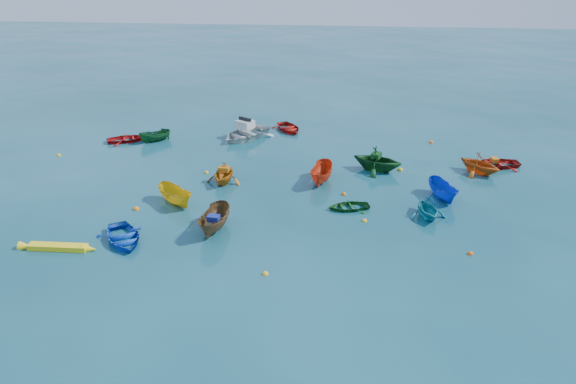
# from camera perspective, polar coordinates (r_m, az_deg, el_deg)

# --- Properties ---
(ground) EXTENTS (160.00, 160.00, 0.00)m
(ground) POSITION_cam_1_polar(r_m,az_deg,el_deg) (28.92, -1.01, -4.76)
(ground) COLOR #093C44
(ground) RESTS_ON ground
(dinghy_blue_sw) EXTENTS (3.76, 4.04, 0.68)m
(dinghy_blue_sw) POSITION_cam_1_polar(r_m,az_deg,el_deg) (29.87, -16.35, -4.83)
(dinghy_blue_sw) COLOR #0F42BC
(dinghy_blue_sw) RESTS_ON ground
(sampan_brown_mid) EXTENTS (1.59, 3.42, 1.28)m
(sampan_brown_mid) POSITION_cam_1_polar(r_m,az_deg,el_deg) (29.97, -7.40, -3.88)
(sampan_brown_mid) COLOR brown
(sampan_brown_mid) RESTS_ON ground
(dinghy_orange_w) EXTENTS (2.52, 2.85, 1.40)m
(dinghy_orange_w) POSITION_cam_1_polar(r_m,az_deg,el_deg) (35.83, -6.49, 1.02)
(dinghy_orange_w) COLOR #CB6F13
(dinghy_orange_w) RESTS_ON ground
(sampan_yellow_mid) EXTENTS (3.03, 2.95, 1.19)m
(sampan_yellow_mid) POSITION_cam_1_polar(r_m,az_deg,el_deg) (33.28, -11.26, -1.19)
(sampan_yellow_mid) COLOR gold
(sampan_yellow_mid) RESTS_ON ground
(dinghy_green_e) EXTENTS (2.73, 2.24, 0.49)m
(dinghy_green_e) POSITION_cam_1_polar(r_m,az_deg,el_deg) (32.24, 6.15, -1.70)
(dinghy_green_e) COLOR #13521B
(dinghy_green_e) RESTS_ON ground
(dinghy_cyan_se) EXTENTS (2.57, 2.82, 1.28)m
(dinghy_cyan_se) POSITION_cam_1_polar(r_m,az_deg,el_deg) (32.09, 13.92, -2.44)
(dinghy_cyan_se) COLOR teal
(dinghy_cyan_se) RESTS_ON ground
(dinghy_red_nw) EXTENTS (3.52, 3.11, 0.60)m
(dinghy_red_nw) POSITION_cam_1_polar(r_m,az_deg,el_deg) (44.73, -16.03, 4.97)
(dinghy_red_nw) COLOR #B60F10
(dinghy_red_nw) RESTS_ON ground
(sampan_orange_n) EXTENTS (1.68, 3.39, 1.26)m
(sampan_orange_n) POSITION_cam_1_polar(r_m,az_deg,el_deg) (35.68, 3.44, 1.03)
(sampan_orange_n) COLOR red
(sampan_orange_n) RESTS_ON ground
(dinghy_green_n) EXTENTS (4.11, 3.86, 1.74)m
(dinghy_green_n) POSITION_cam_1_polar(r_m,az_deg,el_deg) (37.89, 9.00, 2.18)
(dinghy_green_n) COLOR #0F4218
(dinghy_green_n) RESTS_ON ground
(dinghy_red_ne) EXTENTS (3.49, 2.73, 0.66)m
(dinghy_red_ne) POSITION_cam_1_polar(r_m,az_deg,el_deg) (40.62, 20.29, 2.46)
(dinghy_red_ne) COLOR #AB130E
(dinghy_red_ne) RESTS_ON ground
(sampan_blue_far) EXTENTS (1.93, 3.17, 1.15)m
(sampan_blue_far) POSITION_cam_1_polar(r_m,az_deg,el_deg) (34.54, 15.39, -0.65)
(sampan_blue_far) COLOR #0F35C4
(sampan_blue_far) RESTS_ON ground
(dinghy_red_far) EXTENTS (3.42, 3.77, 0.64)m
(dinghy_red_far) POSITION_cam_1_polar(r_m,az_deg,el_deg) (45.53, 0.06, 6.26)
(dinghy_red_far) COLOR #AA140E
(dinghy_red_far) RESTS_ON ground
(dinghy_orange_far) EXTENTS (3.81, 3.80, 1.52)m
(dinghy_orange_far) POSITION_cam_1_polar(r_m,az_deg,el_deg) (39.08, 18.78, 1.84)
(dinghy_orange_far) COLOR #C15212
(dinghy_orange_far) RESTS_ON ground
(sampan_green_far) EXTENTS (2.55, 2.29, 0.97)m
(sampan_green_far) POSITION_cam_1_polar(r_m,az_deg,el_deg) (44.16, -13.29, 5.03)
(sampan_green_far) COLOR #125023
(sampan_green_far) RESTS_ON ground
(kayak_yellow) EXTENTS (3.66, 0.62, 0.36)m
(kayak_yellow) POSITION_cam_1_polar(r_m,az_deg,el_deg) (30.19, -22.30, -5.42)
(kayak_yellow) COLOR yellow
(kayak_yellow) RESTS_ON ground
(motorboat_white) EXTENTS (5.15, 5.58, 1.54)m
(motorboat_white) POSITION_cam_1_polar(r_m,az_deg,el_deg) (43.92, -4.33, 5.51)
(motorboat_white) COLOR silver
(motorboat_white) RESTS_ON ground
(tarp_blue_a) EXTENTS (0.66, 0.53, 0.30)m
(tarp_blue_a) POSITION_cam_1_polar(r_m,az_deg,el_deg) (29.48, -7.58, -2.65)
(tarp_blue_a) COLOR navy
(tarp_blue_a) RESTS_ON sampan_brown_mid
(tarp_orange_a) EXTENTS (0.69, 0.55, 0.32)m
(tarp_orange_a) POSITION_cam_1_polar(r_m,az_deg,el_deg) (35.55, -6.53, 2.32)
(tarp_orange_a) COLOR #BD6A13
(tarp_orange_a) RESTS_ON dinghy_orange_w
(tarp_green_b) EXTENTS (0.78, 0.88, 0.35)m
(tarp_green_b) POSITION_cam_1_polar(r_m,az_deg,el_deg) (37.54, 8.95, 3.69)
(tarp_green_b) COLOR #104114
(tarp_green_b) RESTS_ON dinghy_green_n
(tarp_orange_b) EXTENTS (0.52, 0.64, 0.28)m
(tarp_orange_b) POSITION_cam_1_polar(r_m,az_deg,el_deg) (40.42, 20.26, 3.08)
(tarp_orange_b) COLOR #CE6915
(tarp_orange_b) RESTS_ON dinghy_red_ne
(buoy_or_a) EXTENTS (0.30, 0.30, 0.30)m
(buoy_or_a) POSITION_cam_1_polar(r_m,az_deg,el_deg) (29.80, -8.00, -4.09)
(buoy_or_a) COLOR #DC500C
(buoy_or_a) RESTS_ON ground
(buoy_ye_a) EXTENTS (0.30, 0.30, 0.30)m
(buoy_ye_a) POSITION_cam_1_polar(r_m,az_deg,el_deg) (26.03, -2.32, -8.35)
(buoy_ye_a) COLOR yellow
(buoy_ye_a) RESTS_ON ground
(buoy_or_b) EXTENTS (0.30, 0.30, 0.30)m
(buoy_or_b) POSITION_cam_1_polar(r_m,az_deg,el_deg) (28.96, 18.02, -6.02)
(buoy_or_b) COLOR #EB590C
(buoy_or_b) RESTS_ON ground
(buoy_ye_b) EXTENTS (0.32, 0.32, 0.32)m
(buoy_ye_b) POSITION_cam_1_polar(r_m,az_deg,el_deg) (43.26, -22.27, 3.44)
(buoy_ye_b) COLOR gold
(buoy_ye_b) RESTS_ON ground
(buoy_or_c) EXTENTS (0.36, 0.36, 0.36)m
(buoy_or_c) POSITION_cam_1_polar(r_m,az_deg,el_deg) (33.12, -15.16, -1.72)
(buoy_or_c) COLOR orange
(buoy_or_c) RESTS_ON ground
(buoy_ye_c) EXTENTS (0.29, 0.29, 0.29)m
(buoy_ye_c) POSITION_cam_1_polar(r_m,az_deg,el_deg) (30.93, 7.77, -2.96)
(buoy_ye_c) COLOR yellow
(buoy_ye_c) RESTS_ON ground
(buoy_or_d) EXTENTS (0.31, 0.31, 0.31)m
(buoy_or_d) POSITION_cam_1_polar(r_m,az_deg,el_deg) (34.00, 5.70, -0.26)
(buoy_or_d) COLOR orange
(buoy_or_d) RESTS_ON ground
(buoy_ye_d) EXTENTS (0.29, 0.29, 0.29)m
(buoy_ye_d) POSITION_cam_1_polar(r_m,az_deg,el_deg) (37.39, -8.29, 1.92)
(buoy_ye_d) COLOR yellow
(buoy_ye_d) RESTS_ON ground
(buoy_or_e) EXTENTS (0.35, 0.35, 0.35)m
(buoy_or_e) POSITION_cam_1_polar(r_m,az_deg,el_deg) (44.04, 14.32, 4.87)
(buoy_or_e) COLOR #FF5A0D
(buoy_or_e) RESTS_ON ground
(buoy_ye_e) EXTENTS (0.37, 0.37, 0.37)m
(buoy_ye_e) POSITION_cam_1_polar(r_m,az_deg,el_deg) (38.18, 11.33, 2.18)
(buoy_ye_e) COLOR yellow
(buoy_ye_e) RESTS_ON ground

